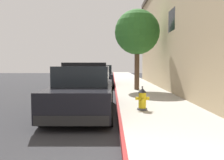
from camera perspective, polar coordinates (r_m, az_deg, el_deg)
ground_plane at (r=13.28m, az=-19.35°, el=-3.79°), size 32.14×60.00×0.20m
sidewalk_pavement at (r=12.62m, az=7.33°, el=-3.15°), size 2.75×60.00×0.17m
curb_painted_edge at (r=12.52m, az=0.90°, el=-3.17°), size 0.08×60.00×0.17m
police_cruiser at (r=7.84m, az=-6.97°, el=-2.60°), size 1.94×4.84×1.68m
parked_car_silver_ahead at (r=17.39m, az=-2.89°, el=0.98°), size 1.94×4.84×1.56m
fire_hydrant at (r=7.48m, az=7.35°, el=-4.65°), size 0.44×0.40×0.76m
street_tree at (r=13.57m, az=6.09°, el=11.50°), size 2.55×2.55×4.55m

